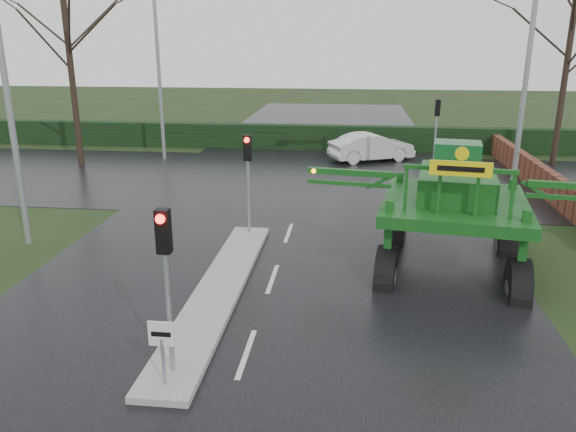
# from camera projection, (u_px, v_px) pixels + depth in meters

# --- Properties ---
(ground) EXTENTS (140.00, 140.00, 0.00)m
(ground) POSITION_uv_depth(u_px,v_px,m) (246.00, 354.00, 12.09)
(ground) COLOR black
(ground) RESTS_ON ground
(road_main) EXTENTS (14.00, 80.00, 0.02)m
(road_main) POSITION_uv_depth(u_px,v_px,m) (295.00, 216.00, 21.57)
(road_main) COLOR black
(road_main) RESTS_ON ground
(road_cross) EXTENTS (80.00, 12.00, 0.02)m
(road_cross) POSITION_uv_depth(u_px,v_px,m) (307.00, 180.00, 27.26)
(road_cross) COLOR black
(road_cross) RESTS_ON ground
(median_island) EXTENTS (1.20, 10.00, 0.16)m
(median_island) POSITION_uv_depth(u_px,v_px,m) (219.00, 289.00, 15.06)
(median_island) COLOR gray
(median_island) RESTS_ON ground
(hedge_row) EXTENTS (44.00, 0.90, 1.50)m
(hedge_row) POSITION_uv_depth(u_px,v_px,m) (318.00, 137.00, 34.62)
(hedge_row) COLOR black
(hedge_row) RESTS_ON ground
(brick_wall) EXTENTS (0.40, 20.00, 1.20)m
(brick_wall) POSITION_uv_depth(u_px,v_px,m) (534.00, 173.00, 25.93)
(brick_wall) COLOR #592D1E
(brick_wall) RESTS_ON ground
(keep_left_sign) EXTENTS (0.50, 0.07, 1.35)m
(keep_left_sign) POSITION_uv_depth(u_px,v_px,m) (162.00, 343.00, 10.50)
(keep_left_sign) COLOR gray
(keep_left_sign) RESTS_ON ground
(traffic_signal_near) EXTENTS (0.26, 0.33, 3.52)m
(traffic_signal_near) POSITION_uv_depth(u_px,v_px,m) (165.00, 257.00, 10.51)
(traffic_signal_near) COLOR gray
(traffic_signal_near) RESTS_ON ground
(traffic_signal_mid) EXTENTS (0.26, 0.33, 3.52)m
(traffic_signal_mid) POSITION_uv_depth(u_px,v_px,m) (248.00, 163.00, 18.56)
(traffic_signal_mid) COLOR gray
(traffic_signal_mid) RESTS_ON ground
(traffic_signal_far) EXTENTS (0.26, 0.33, 3.52)m
(traffic_signal_far) POSITION_uv_depth(u_px,v_px,m) (437.00, 117.00, 29.57)
(traffic_signal_far) COLOR gray
(traffic_signal_far) RESTS_ON ground
(street_light_left_near) EXTENTS (3.85, 0.30, 10.00)m
(street_light_left_near) POSITION_uv_depth(u_px,v_px,m) (11.00, 57.00, 16.89)
(street_light_left_near) COLOR gray
(street_light_left_near) RESTS_ON ground
(street_light_right) EXTENTS (3.85, 0.30, 10.00)m
(street_light_right) POSITION_uv_depth(u_px,v_px,m) (520.00, 54.00, 20.78)
(street_light_right) COLOR gray
(street_light_right) RESTS_ON ground
(street_light_left_far) EXTENTS (3.85, 0.30, 10.00)m
(street_light_left_far) POSITION_uv_depth(u_px,v_px,m) (163.00, 50.00, 30.16)
(street_light_left_far) COLOR gray
(street_light_left_far) RESTS_ON ground
(tree_left_far) EXTENTS (7.70, 7.70, 13.26)m
(tree_left_far) POSITION_uv_depth(u_px,v_px,m) (66.00, 26.00, 28.39)
(tree_left_far) COLOR black
(tree_left_far) RESTS_ON ground
(tree_right_far) EXTENTS (7.00, 7.00, 12.05)m
(tree_right_far) POSITION_uv_depth(u_px,v_px,m) (570.00, 40.00, 28.63)
(tree_right_far) COLOR black
(tree_right_far) RESTS_ON ground
(crop_sprayer) EXTENTS (8.65, 5.98, 4.88)m
(crop_sprayer) POSITION_uv_depth(u_px,v_px,m) (391.00, 199.00, 15.43)
(crop_sprayer) COLOR black
(crop_sprayer) RESTS_ON ground
(white_sedan) EXTENTS (4.95, 3.45, 1.55)m
(white_sedan) POSITION_uv_depth(u_px,v_px,m) (371.00, 161.00, 31.50)
(white_sedan) COLOR silver
(white_sedan) RESTS_ON ground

